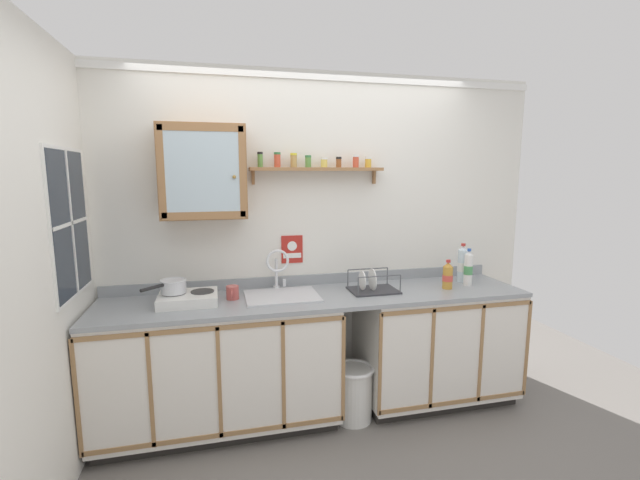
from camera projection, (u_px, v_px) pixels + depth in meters
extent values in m
plane|color=slate|center=(330.00, 437.00, 2.92)|extent=(6.09, 6.09, 0.00)
cube|color=silver|center=(309.00, 240.00, 3.34)|extent=(3.69, 0.05, 2.53)
cube|color=white|center=(309.00, 76.00, 3.12)|extent=(3.69, 0.02, 0.05)
cube|color=silver|center=(34.00, 281.00, 2.08)|extent=(0.05, 3.42, 2.53)
cube|color=black|center=(221.00, 418.00, 3.07)|extent=(1.58, 0.56, 0.08)
cube|color=silver|center=(219.00, 362.00, 2.97)|extent=(1.62, 0.62, 0.80)
cube|color=#997047|center=(217.00, 328.00, 2.61)|extent=(1.62, 0.01, 0.03)
cube|color=#997047|center=(221.00, 435.00, 2.73)|extent=(1.62, 0.01, 0.03)
cube|color=#997047|center=(76.00, 400.00, 2.48)|extent=(0.02, 0.01, 0.74)
cube|color=#997047|center=(151.00, 391.00, 2.58)|extent=(0.02, 0.01, 0.74)
cube|color=#997047|center=(219.00, 383.00, 2.67)|extent=(0.02, 0.01, 0.74)
cube|color=#997047|center=(284.00, 376.00, 2.77)|extent=(0.02, 0.01, 0.74)
cube|color=#997047|center=(343.00, 369.00, 2.86)|extent=(0.02, 0.01, 0.74)
cube|color=black|center=(431.00, 391.00, 3.46)|extent=(1.15, 0.56, 0.08)
cube|color=silver|center=(435.00, 340.00, 3.36)|extent=(1.17, 0.62, 0.80)
cube|color=#997047|center=(460.00, 308.00, 3.00)|extent=(1.17, 0.01, 0.03)
cube|color=#997047|center=(455.00, 402.00, 3.11)|extent=(1.17, 0.01, 0.03)
cube|color=#997047|center=(380.00, 365.00, 2.92)|extent=(0.02, 0.01, 0.74)
cube|color=#997047|center=(432.00, 359.00, 3.01)|extent=(0.02, 0.01, 0.74)
cube|color=#997047|center=(481.00, 354.00, 3.10)|extent=(0.02, 0.01, 0.74)
cube|color=#997047|center=(527.00, 349.00, 3.20)|extent=(0.02, 0.01, 0.74)
cube|color=gray|center=(319.00, 297.00, 3.08)|extent=(3.05, 0.65, 0.03)
cube|color=gray|center=(310.00, 280.00, 3.36)|extent=(3.05, 0.02, 0.08)
cube|color=silver|center=(282.00, 296.00, 3.03)|extent=(0.51, 0.39, 0.01)
cube|color=slate|center=(282.00, 313.00, 3.05)|extent=(0.43, 0.32, 0.01)
cube|color=slate|center=(279.00, 299.00, 3.20)|extent=(0.43, 0.01, 0.12)
cube|color=slate|center=(286.00, 312.00, 2.89)|extent=(0.43, 0.01, 0.12)
cylinder|color=#4C4C51|center=(282.00, 313.00, 3.05)|extent=(0.04, 0.04, 0.01)
cylinder|color=silver|center=(277.00, 287.00, 3.24)|extent=(0.05, 0.05, 0.02)
cylinder|color=silver|center=(276.00, 272.00, 3.22)|extent=(0.02, 0.02, 0.21)
torus|color=silver|center=(278.00, 261.00, 3.13)|extent=(0.17, 0.02, 0.17)
cylinder|color=silver|center=(284.00, 283.00, 3.24)|extent=(0.02, 0.02, 0.05)
cube|color=silver|center=(188.00, 298.00, 2.88)|extent=(0.39, 0.31, 0.07)
cylinder|color=#2D2D2D|center=(174.00, 293.00, 2.87)|extent=(0.15, 0.15, 0.01)
cylinder|color=#2D2D2D|center=(202.00, 291.00, 2.91)|extent=(0.15, 0.15, 0.01)
cylinder|color=black|center=(172.00, 306.00, 2.72)|extent=(0.03, 0.02, 0.03)
cylinder|color=black|center=(202.00, 304.00, 2.76)|extent=(0.03, 0.02, 0.03)
cylinder|color=silver|center=(173.00, 287.00, 2.86)|extent=(0.17, 0.17, 0.09)
torus|color=silver|center=(173.00, 280.00, 2.86)|extent=(0.17, 0.17, 0.01)
cylinder|color=black|center=(152.00, 288.00, 2.72)|extent=(0.13, 0.13, 0.02)
cylinder|color=white|center=(468.00, 270.00, 3.33)|extent=(0.06, 0.06, 0.24)
cone|color=white|center=(469.00, 253.00, 3.31)|extent=(0.06, 0.06, 0.03)
cylinder|color=#2D59B2|center=(469.00, 250.00, 3.30)|extent=(0.03, 0.03, 0.02)
cylinder|color=#4C9959|center=(468.00, 270.00, 3.33)|extent=(0.07, 0.07, 0.07)
cylinder|color=gold|center=(448.00, 278.00, 3.24)|extent=(0.07, 0.07, 0.17)
cone|color=gold|center=(448.00, 265.00, 3.22)|extent=(0.07, 0.07, 0.03)
cylinder|color=red|center=(448.00, 261.00, 3.22)|extent=(0.03, 0.03, 0.02)
cylinder|color=#D84C3F|center=(448.00, 278.00, 3.24)|extent=(0.08, 0.08, 0.05)
cylinder|color=silver|center=(462.00, 266.00, 3.43)|extent=(0.07, 0.07, 0.26)
cone|color=silver|center=(463.00, 248.00, 3.41)|extent=(0.07, 0.07, 0.03)
cylinder|color=red|center=(463.00, 245.00, 3.40)|extent=(0.03, 0.03, 0.02)
cylinder|color=white|center=(462.00, 267.00, 3.43)|extent=(0.08, 0.08, 0.07)
cube|color=#333338|center=(373.00, 290.00, 3.18)|extent=(0.35, 0.26, 0.01)
cylinder|color=#4C4F54|center=(358.00, 287.00, 3.01)|extent=(0.01, 0.01, 0.13)
cylinder|color=#4C4F54|center=(400.00, 284.00, 3.09)|extent=(0.01, 0.01, 0.13)
cylinder|color=#4C4F54|center=(348.00, 278.00, 3.24)|extent=(0.01, 0.01, 0.13)
cylinder|color=#4C4F54|center=(387.00, 276.00, 3.32)|extent=(0.01, 0.01, 0.13)
cylinder|color=#4C4F54|center=(380.00, 276.00, 3.04)|extent=(0.32, 0.01, 0.01)
cylinder|color=#4C4F54|center=(368.00, 269.00, 3.27)|extent=(0.32, 0.01, 0.01)
cylinder|color=white|center=(362.00, 280.00, 3.14)|extent=(0.01, 0.14, 0.14)
cylinder|color=white|center=(372.00, 280.00, 3.16)|extent=(0.01, 0.17, 0.17)
cylinder|color=#B24C47|center=(233.00, 292.00, 2.97)|extent=(0.09, 0.09, 0.09)
torus|color=#B24C47|center=(232.00, 294.00, 2.92)|extent=(0.02, 0.07, 0.06)
cube|color=#996B42|center=(203.00, 172.00, 2.94)|extent=(0.58, 0.25, 0.64)
cube|color=silver|center=(203.00, 172.00, 2.81)|extent=(0.47, 0.01, 0.52)
cube|color=#996B42|center=(161.00, 172.00, 2.75)|extent=(0.05, 0.01, 0.60)
cube|color=#996B42|center=(243.00, 172.00, 2.87)|extent=(0.05, 0.01, 0.60)
cube|color=#996B42|center=(201.00, 127.00, 2.77)|extent=(0.54, 0.01, 0.05)
cube|color=#996B42|center=(205.00, 216.00, 2.86)|extent=(0.54, 0.01, 0.05)
sphere|color=olive|center=(234.00, 177.00, 2.85)|extent=(0.02, 0.02, 0.02)
cube|color=#996B42|center=(317.00, 169.00, 3.18)|extent=(1.00, 0.14, 0.02)
cube|color=#996B42|center=(253.00, 178.00, 3.13)|extent=(0.02, 0.03, 0.10)
cube|color=#996B42|center=(374.00, 177.00, 3.35)|extent=(0.02, 0.03, 0.10)
cylinder|color=#598C3F|center=(260.00, 161.00, 3.08)|extent=(0.04, 0.04, 0.09)
cylinder|color=black|center=(260.00, 153.00, 3.07)|extent=(0.04, 0.04, 0.02)
cylinder|color=#CC4C33|center=(277.00, 161.00, 3.11)|extent=(0.05, 0.05, 0.09)
cylinder|color=#33723F|center=(277.00, 153.00, 3.10)|extent=(0.05, 0.05, 0.02)
cylinder|color=tan|center=(294.00, 161.00, 3.13)|extent=(0.05, 0.05, 0.09)
cylinder|color=yellow|center=(294.00, 154.00, 3.12)|extent=(0.05, 0.05, 0.02)
cylinder|color=#598C3F|center=(308.00, 162.00, 3.15)|extent=(0.04, 0.04, 0.07)
cylinder|color=#33723F|center=(308.00, 156.00, 3.14)|extent=(0.05, 0.05, 0.02)
cylinder|color=#E0C659|center=(324.00, 163.00, 3.18)|extent=(0.05, 0.05, 0.06)
cylinder|color=white|center=(324.00, 158.00, 3.18)|extent=(0.05, 0.05, 0.02)
cylinder|color=brown|center=(339.00, 163.00, 3.20)|extent=(0.04, 0.04, 0.06)
cylinder|color=black|center=(339.00, 158.00, 3.20)|extent=(0.04, 0.04, 0.02)
cylinder|color=#CC4C33|center=(356.00, 162.00, 3.22)|extent=(0.04, 0.04, 0.08)
cylinder|color=white|center=(356.00, 156.00, 3.22)|extent=(0.05, 0.05, 0.02)
cylinder|color=gold|center=(368.00, 163.00, 3.25)|extent=(0.05, 0.05, 0.06)
cylinder|color=white|center=(368.00, 158.00, 3.25)|extent=(0.05, 0.05, 0.02)
cube|color=#B2261E|center=(292.00, 249.00, 3.29)|extent=(0.16, 0.01, 0.21)
cube|color=white|center=(292.00, 256.00, 3.30)|extent=(0.14, 0.00, 0.04)
cylinder|color=white|center=(292.00, 246.00, 3.28)|extent=(0.07, 0.00, 0.07)
cube|color=#262D38|center=(70.00, 223.00, 2.52)|extent=(0.01, 0.61, 0.84)
cube|color=white|center=(69.00, 223.00, 2.52)|extent=(0.02, 0.65, 0.88)
cube|color=white|center=(72.00, 223.00, 2.52)|extent=(0.01, 0.02, 0.84)
cube|color=white|center=(72.00, 223.00, 2.52)|extent=(0.01, 0.61, 0.02)
cylinder|color=silver|center=(353.00, 394.00, 3.10)|extent=(0.27, 0.27, 0.39)
torus|color=white|center=(354.00, 369.00, 3.07)|extent=(0.30, 0.30, 0.03)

